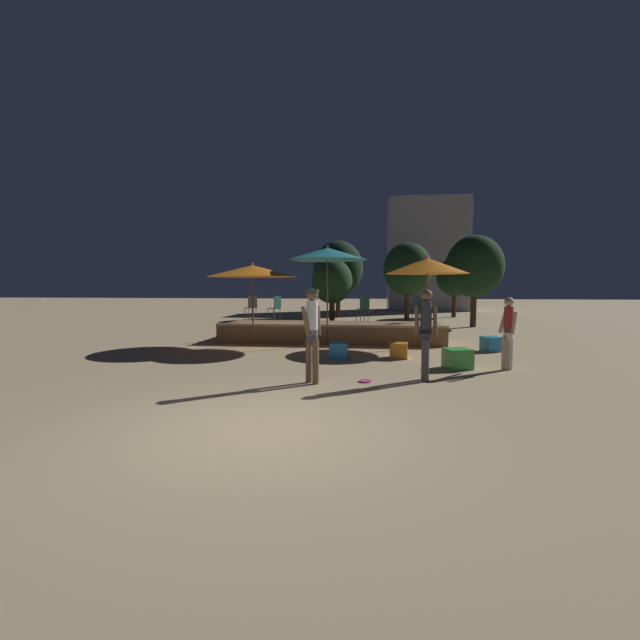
% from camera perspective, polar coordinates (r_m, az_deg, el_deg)
% --- Properties ---
extents(ground_plane, '(120.00, 120.00, 0.00)m').
position_cam_1_polar(ground_plane, '(6.02, -7.70, -14.20)').
color(ground_plane, tan).
extents(wooden_deck, '(7.60, 2.57, 0.68)m').
position_cam_1_polar(wooden_deck, '(15.19, 1.63, -1.60)').
color(wooden_deck, olive).
rests_on(wooden_deck, ground).
extents(patio_umbrella_0, '(2.89, 2.89, 2.68)m').
position_cam_1_polar(patio_umbrella_0, '(13.99, -9.00, 6.46)').
color(patio_umbrella_0, brown).
rests_on(patio_umbrella_0, ground).
extents(patio_umbrella_1, '(2.58, 2.58, 2.88)m').
position_cam_1_polar(patio_umbrella_1, '(13.86, 14.09, 7.00)').
color(patio_umbrella_1, brown).
rests_on(patio_umbrella_1, ground).
extents(patio_umbrella_2, '(2.58, 2.58, 3.24)m').
position_cam_1_polar(patio_umbrella_2, '(13.89, 0.99, 8.80)').
color(patio_umbrella_2, brown).
rests_on(patio_umbrella_2, ground).
extents(cube_seat_0, '(0.62, 0.62, 0.43)m').
position_cam_1_polar(cube_seat_0, '(13.66, 21.87, -2.99)').
color(cube_seat_0, '#2D9EDB').
rests_on(cube_seat_0, ground).
extents(cube_seat_1, '(0.69, 0.69, 0.47)m').
position_cam_1_polar(cube_seat_1, '(10.57, 17.87, -4.90)').
color(cube_seat_1, '#4CC651').
rests_on(cube_seat_1, ground).
extents(cube_seat_2, '(0.48, 0.48, 0.43)m').
position_cam_1_polar(cube_seat_2, '(11.42, 2.55, -4.10)').
color(cube_seat_2, '#2D9EDB').
rests_on(cube_seat_2, ground).
extents(cube_seat_3, '(0.51, 0.51, 0.41)m').
position_cam_1_polar(cube_seat_3, '(11.69, 10.47, -4.01)').
color(cube_seat_3, orange).
rests_on(cube_seat_3, ground).
extents(person_0, '(0.37, 0.49, 1.88)m').
position_cam_1_polar(person_0, '(8.43, -1.05, -1.18)').
color(person_0, brown).
rests_on(person_0, ground).
extents(person_1, '(0.47, 0.31, 1.87)m').
position_cam_1_polar(person_1, '(8.93, 13.92, -1.27)').
color(person_1, '#3F3F47').
rests_on(person_1, ground).
extents(person_2, '(0.31, 0.50, 1.68)m').
position_cam_1_polar(person_2, '(10.69, 23.78, -1.36)').
color(person_2, tan).
rests_on(person_2, ground).
extents(bistro_chair_0, '(0.48, 0.48, 0.90)m').
position_cam_1_polar(bistro_chair_0, '(15.77, -9.11, 1.94)').
color(bistro_chair_0, '#47474C').
rests_on(bistro_chair_0, wooden_deck).
extents(bistro_chair_1, '(0.46, 0.45, 0.90)m').
position_cam_1_polar(bistro_chair_1, '(15.87, 12.68, 1.90)').
color(bistro_chair_1, '#1E4C47').
rests_on(bistro_chair_1, wooden_deck).
extents(bistro_chair_2, '(0.46, 0.46, 0.90)m').
position_cam_1_polar(bistro_chair_2, '(15.20, -5.91, 1.88)').
color(bistro_chair_2, '#1E4C47').
rests_on(bistro_chair_2, wooden_deck).
extents(bistro_chair_3, '(0.46, 0.46, 0.90)m').
position_cam_1_polar(bistro_chair_3, '(14.91, 5.84, 1.83)').
color(bistro_chair_3, '#1E4C47').
rests_on(bistro_chair_3, wooden_deck).
extents(frisbee_disc, '(0.26, 0.26, 0.03)m').
position_cam_1_polar(frisbee_disc, '(8.76, 6.09, -8.08)').
color(frisbee_disc, '#E54C99').
rests_on(frisbee_disc, ground).
extents(background_tree_0, '(3.04, 3.04, 4.70)m').
position_cam_1_polar(background_tree_0, '(26.35, 2.44, 6.90)').
color(background_tree_0, '#3D2B1C').
rests_on(background_tree_0, ground).
extents(background_tree_1, '(2.19, 2.19, 3.70)m').
position_cam_1_polar(background_tree_1, '(27.77, 17.50, 5.47)').
color(background_tree_1, '#3D2B1C').
rests_on(background_tree_1, ground).
extents(background_tree_2, '(2.10, 2.10, 3.34)m').
position_cam_1_polar(background_tree_2, '(22.11, 1.61, 5.17)').
color(background_tree_2, '#3D2B1C').
rests_on(background_tree_2, ground).
extents(background_tree_3, '(2.64, 2.64, 4.30)m').
position_cam_1_polar(background_tree_3, '(21.37, 19.91, 6.71)').
color(background_tree_3, '#3D2B1C').
rests_on(background_tree_3, ground).
extents(background_tree_4, '(2.69, 2.69, 4.36)m').
position_cam_1_polar(background_tree_4, '(24.56, 11.60, 6.64)').
color(background_tree_4, '#3D2B1C').
rests_on(background_tree_4, ground).
extents(distant_building, '(6.12, 3.82, 8.73)m').
position_cam_1_polar(distant_building, '(35.52, 14.06, 8.34)').
color(distant_building, gray).
rests_on(distant_building, ground).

